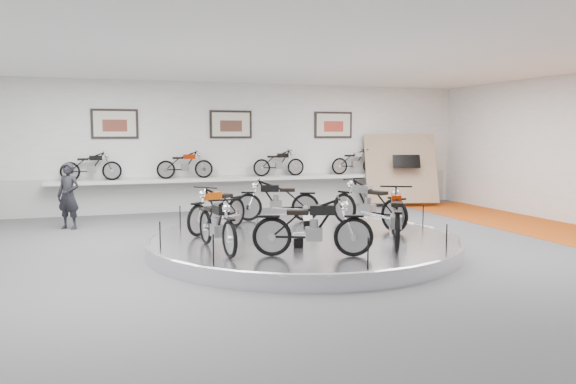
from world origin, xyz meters
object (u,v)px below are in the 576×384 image
object	(u,v)px
bike_d	(217,224)
bike_e	(313,227)
display_platform	(303,243)
shelf	(233,179)
bike_c	(218,208)
bike_a	(368,204)
bike_b	(277,200)
bike_f	(396,216)
visitor	(68,196)

from	to	relation	value
bike_d	bike_e	distance (m)	1.78
display_platform	bike_e	size ratio (longest dim) A/B	3.61
shelf	bike_d	size ratio (longest dim) A/B	6.51
bike_d	display_platform	bearing A→B (deg)	106.24
display_platform	bike_c	xyz separation A→B (m)	(-1.57, 1.12, 0.66)
bike_a	bike_b	distance (m)	2.30
bike_a	bike_c	xyz separation A→B (m)	(-3.30, 0.62, -0.05)
shelf	bike_f	distance (m)	7.82
shelf	visitor	distance (m)	5.15
display_platform	bike_b	distance (m)	2.20
bike_a	display_platform	bearing A→B (deg)	84.98
display_platform	bike_e	xyz separation A→B (m)	(-0.50, -1.85, 0.67)
bike_d	bike_f	size ratio (longest dim) A/B	0.91
bike_b	shelf	bearing A→B (deg)	-69.27
bike_d	bike_b	bearing A→B (deg)	137.87
bike_c	bike_d	xyz separation A→B (m)	(-0.42, -1.98, -0.01)
shelf	bike_f	world-z (taller)	bike_f
bike_e	visitor	size ratio (longest dim) A/B	1.05
bike_c	bike_e	bearing A→B (deg)	67.57
bike_c	bike_f	size ratio (longest dim) A/B	0.93
bike_a	bike_e	bearing A→B (deg)	115.32
bike_b	bike_d	bearing A→B (deg)	74.81
bike_b	visitor	bearing A→B (deg)	-5.61
visitor	shelf	bearing A→B (deg)	57.87
shelf	visitor	xyz separation A→B (m)	(-4.74, -2.03, -0.15)
display_platform	bike_a	distance (m)	1.94
shelf	bike_a	bearing A→B (deg)	-73.60
bike_a	bike_f	distance (m)	1.81
display_platform	bike_a	size ratio (longest dim) A/B	3.39
visitor	display_platform	bearing A→B (deg)	-8.03
bike_b	bike_f	size ratio (longest dim) A/B	0.94
shelf	bike_c	distance (m)	5.51
shelf	bike_a	world-z (taller)	bike_a
bike_c	visitor	bearing A→B (deg)	-87.80
display_platform	bike_c	bearing A→B (deg)	144.43
bike_a	bike_d	world-z (taller)	bike_a
display_platform	bike_a	bearing A→B (deg)	15.97
bike_f	visitor	size ratio (longest dim) A/B	1.09
display_platform	bike_b	bearing A→B (deg)	87.85
display_platform	bike_d	size ratio (longest dim) A/B	3.78
bike_a	bike_b	world-z (taller)	bike_a
display_platform	shelf	bearing A→B (deg)	90.00
shelf	bike_e	bearing A→B (deg)	-93.50
bike_e	visitor	bearing A→B (deg)	144.10
bike_c	bike_e	size ratio (longest dim) A/B	0.97
display_platform	bike_b	xyz separation A→B (m)	(0.08, 2.09, 0.66)
bike_f	bike_e	bearing A→B (deg)	133.85
display_platform	shelf	xyz separation A→B (m)	(0.00, 6.40, 0.85)
shelf	bike_e	size ratio (longest dim) A/B	6.20
bike_b	bike_e	distance (m)	3.99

